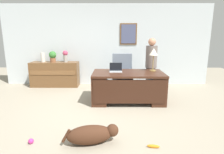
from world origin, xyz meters
name	(u,v)px	position (x,y,z in m)	size (l,w,h in m)	color
ground_plane	(103,113)	(0.00, 0.00, 0.00)	(12.00, 12.00, 0.00)	#9E937F
back_wall	(107,45)	(0.00, 2.60, 1.35)	(7.00, 0.16, 2.70)	silver
desk	(128,86)	(0.61, 0.76, 0.41)	(1.79, 0.99, 0.76)	#422316
credenza	(55,74)	(-1.72, 2.25, 0.41)	(1.56, 0.50, 0.82)	brown
armchair	(122,75)	(0.51, 1.74, 0.50)	(0.60, 0.59, 1.13)	slate
person_standing	(151,66)	(1.32, 1.45, 0.83)	(0.32, 0.32, 1.61)	#262323
dog_lying	(92,134)	(-0.10, -1.17, 0.15)	(0.89, 0.43, 0.30)	#472819
laptop	(116,70)	(0.30, 0.88, 0.82)	(0.32, 0.22, 0.22)	#B2B5BA
desk_lamp	(154,53)	(1.27, 0.98, 1.23)	(0.22, 0.22, 0.60)	#9E8447
vase_with_flowers	(65,56)	(-1.34, 2.25, 1.03)	(0.17, 0.17, 0.38)	#A29F98
vase_empty	(43,57)	(-2.09, 2.25, 0.97)	(0.13, 0.13, 0.31)	silver
potted_plant	(53,56)	(-1.76, 2.25, 1.02)	(0.24, 0.24, 0.36)	brown
dog_toy_ball	(31,141)	(-1.07, -1.19, 0.04)	(0.08, 0.08, 0.08)	#D8338C
dog_toy_plush	(153,146)	(0.84, -1.29, 0.03)	(0.19, 0.05, 0.05)	orange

